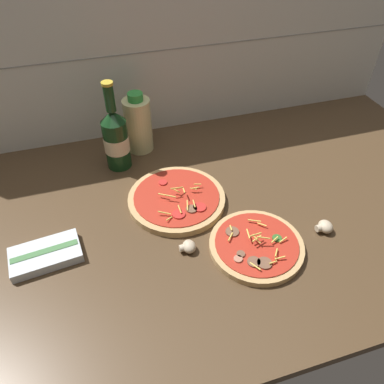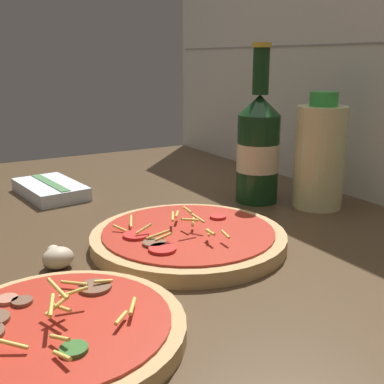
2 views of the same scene
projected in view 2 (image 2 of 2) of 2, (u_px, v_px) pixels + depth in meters
The scene contains 7 objects.
counter_slab at pixel (183, 293), 55.67cm from camera, with size 160.00×90.00×2.50cm.
pizza_near at pixel (60, 331), 43.89cm from camera, with size 23.14×23.14×5.48cm.
pizza_far at pixel (188, 238), 66.27cm from camera, with size 26.91×26.91×5.27cm.
beer_bottle at pixel (258, 147), 84.80cm from camera, with size 7.53×7.53×27.56cm.
oil_bottle at pixel (320, 155), 81.83cm from camera, with size 8.49×8.49×19.73cm.
mushroom_left at pixel (58, 257), 59.22cm from camera, with size 4.05×3.86×2.70cm.
dish_towel at pixel (50, 189), 90.56cm from camera, with size 17.21×11.18×2.56cm.
Camera 2 is at (44.09, -24.64, 27.47)cm, focal length 45.00 mm.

